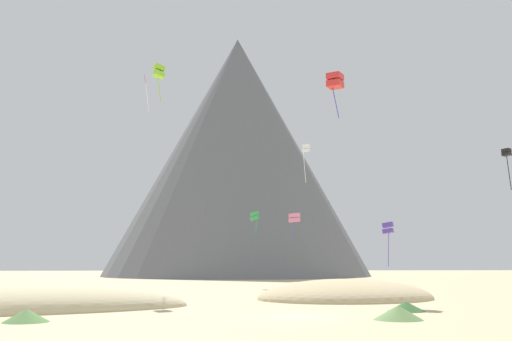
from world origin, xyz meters
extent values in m
plane|color=#C6B284|center=(0.00, 0.00, 0.00)|extent=(400.00, 400.00, 0.00)
ellipsoid|color=#CCBA8E|center=(-17.40, 5.56, 0.00)|extent=(24.20, 16.24, 3.25)
ellipsoid|color=#C6B284|center=(6.89, 16.25, 0.00)|extent=(20.74, 19.62, 3.46)
cone|color=#386633|center=(7.61, 2.69, 0.32)|extent=(2.78, 2.78, 0.65)
cone|color=#568442|center=(-14.96, -2.26, 0.35)|extent=(2.99, 2.99, 0.69)
cone|color=#668C4C|center=(5.28, -2.72, 0.39)|extent=(3.76, 3.76, 0.79)
cone|color=slate|center=(1.88, 105.35, 29.48)|extent=(67.17, 67.17, 58.96)
cone|color=slate|center=(6.62, 110.23, 17.89)|extent=(32.07, 32.07, 35.78)
cube|color=black|center=(25.85, 22.44, 14.38)|extent=(1.09, 1.10, 0.40)
cube|color=black|center=(25.85, 22.44, 14.76)|extent=(1.09, 1.10, 0.40)
cylinder|color=black|center=(25.97, 22.44, 12.39)|extent=(0.13, 0.47, 3.61)
cube|color=#5138B2|center=(18.39, 39.96, 7.25)|extent=(1.80, 1.77, 0.77)
cube|color=#5138B2|center=(18.39, 39.96, 8.06)|extent=(1.80, 1.77, 0.77)
cylinder|color=#5138B2|center=(18.37, 39.96, 4.79)|extent=(0.31, 0.14, 4.34)
cube|color=red|center=(7.01, 19.21, 20.45)|extent=(1.92, 1.92, 0.64)
cube|color=red|center=(7.01, 19.21, 21.20)|extent=(1.92, 1.92, 0.64)
cylinder|color=#5138B2|center=(7.04, 19.21, 18.55)|extent=(0.54, 0.49, 3.14)
cube|color=green|center=(0.85, 40.95, 8.90)|extent=(1.12, 1.04, 0.73)
cube|color=green|center=(0.85, 40.95, 9.47)|extent=(1.12, 1.04, 0.73)
cylinder|color=green|center=(1.10, 40.95, 7.85)|extent=(0.28, 0.29, 1.65)
cube|color=white|center=(8.40, 44.17, 18.69)|extent=(1.27, 1.31, 0.63)
cube|color=white|center=(8.40, 44.17, 19.27)|extent=(1.27, 1.31, 0.63)
cylinder|color=white|center=(8.12, 44.17, 16.27)|extent=(0.49, 0.56, 4.37)
cube|color=pink|center=(8.04, 53.52, 9.60)|extent=(1.72, 1.69, 0.75)
cube|color=pink|center=(8.04, 53.52, 10.32)|extent=(1.72, 1.69, 0.75)
cylinder|color=blue|center=(7.78, 53.52, 8.10)|extent=(0.11, 0.42, 2.36)
cube|color=#E5668C|center=(-12.76, 31.20, 24.26)|extent=(0.28, 0.63, 1.01)
cylinder|color=white|center=(-12.46, 31.20, 22.12)|extent=(0.48, 0.51, 3.26)
cube|color=#8CD133|center=(-10.36, 21.56, 21.74)|extent=(1.39, 1.33, 0.73)
cube|color=#8CD133|center=(-10.36, 21.56, 22.40)|extent=(1.39, 1.33, 0.73)
cylinder|color=#8CD133|center=(-10.28, 21.56, 20.18)|extent=(0.42, 0.33, 2.64)
camera|label=1|loc=(-5.43, -35.24, 3.15)|focal=41.00mm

